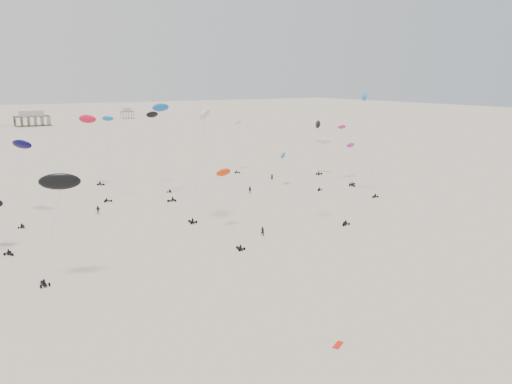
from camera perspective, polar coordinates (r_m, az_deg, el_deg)
ground_plane at (r=204.43m, az=-16.26°, el=4.08°), size 900.00×900.00×0.00m
pavilion_main at (r=349.28m, az=-24.24°, el=7.59°), size 21.00×13.00×9.80m
pavilion_small at (r=392.65m, az=-14.50°, el=8.65°), size 9.00×7.00×8.00m
rig_0 at (r=162.47m, az=-2.11°, el=6.71°), size 7.09×9.39×16.69m
rig_1 at (r=95.25m, az=-3.18°, el=-0.28°), size 6.98×16.49×17.87m
rig_2 at (r=103.52m, az=8.15°, el=3.87°), size 4.85×10.21×21.00m
rig_3 at (r=145.17m, az=10.37°, el=4.13°), size 6.63×12.30×18.32m
rig_5 at (r=141.56m, az=-11.41°, el=7.05°), size 4.34×16.43×22.96m
rig_6 at (r=147.00m, az=-18.48°, el=6.76°), size 5.43×6.91×19.68m
rig_7 at (r=149.68m, az=10.82°, el=3.90°), size 9.84×11.16×14.38m
rig_8 at (r=77.78m, az=-21.73°, el=-0.24°), size 7.75×5.15×16.15m
rig_9 at (r=128.63m, az=-10.56°, el=7.06°), size 5.69×12.82×23.87m
rig_11 at (r=127.02m, az=-16.59°, el=3.54°), size 5.04×6.73×20.49m
rig_12 at (r=138.65m, az=3.94°, el=3.44°), size 7.13×14.63×14.12m
rig_13 at (r=132.47m, az=12.44°, el=9.12°), size 5.51×11.18×25.98m
rig_14 at (r=159.07m, az=7.53°, el=5.01°), size 6.66×6.37×11.29m
rig_15 at (r=103.28m, az=-6.09°, el=7.10°), size 7.82×6.32×23.66m
rig_16 at (r=120.20m, az=-25.19°, el=4.19°), size 6.38×17.45×19.19m
spectator_0 at (r=95.29m, az=0.76°, el=-5.05°), size 0.95×0.94×2.18m
spectator_1 at (r=130.22m, az=-0.68°, el=-0.16°), size 1.28×1.17×2.27m
spectator_2 at (r=115.82m, az=-17.59°, el=-2.42°), size 1.51×1.20×2.26m
spectator_3 at (r=147.40m, az=1.83°, el=1.37°), size 1.00×0.99×2.29m
grounded_kite_b at (r=59.31m, az=9.36°, el=-16.89°), size 1.91×1.51×0.07m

